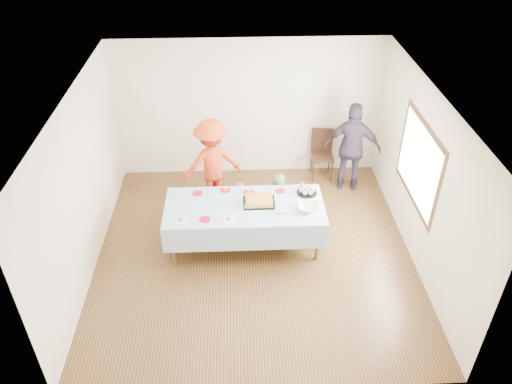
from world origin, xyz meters
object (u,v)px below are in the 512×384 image
birthday_cake (259,201)px  party_table (245,208)px  adult_left (212,163)px  dining_chair (322,151)px

birthday_cake → party_table: bearing=-165.0°
birthday_cake → adult_left: adult_left is taller
dining_chair → party_table: bearing=-125.0°
birthday_cake → adult_left: (-0.77, 1.17, 0.00)m
adult_left → party_table: bearing=98.4°
birthday_cake → dining_chair: size_ratio=0.52×
birthday_cake → dining_chair: dining_chair is taller
party_table → dining_chair: 2.59m
party_table → birthday_cake: birthday_cake is taller
party_table → birthday_cake: bearing=15.0°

